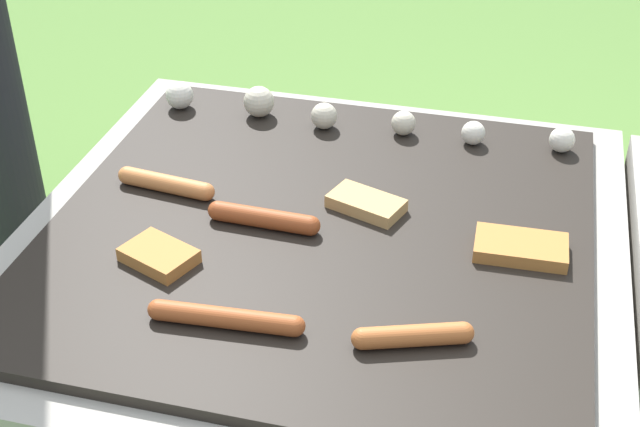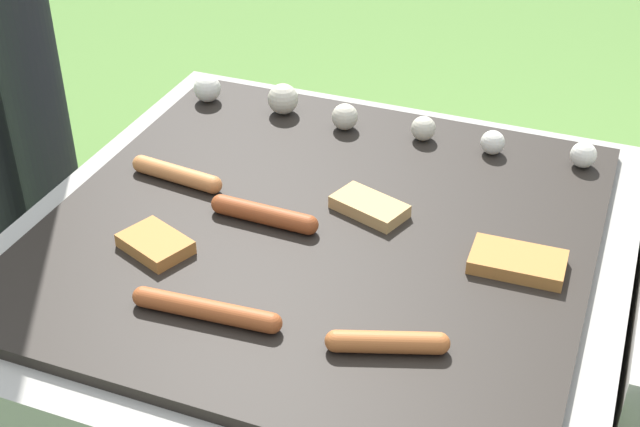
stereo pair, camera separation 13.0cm
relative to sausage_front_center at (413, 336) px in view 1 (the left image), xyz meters
The scene contains 10 objects.
ground_plane 0.52m from the sausage_front_center, 127.81° to the left, with size 14.00×14.00×0.00m, color #567F38.
grill 0.36m from the sausage_front_center, 127.81° to the left, with size 0.89×0.89×0.42m.
sausage_front_center is the anchor object (origin of this frame).
sausage_back_left 0.32m from the sausage_front_center, 141.68° to the left, with size 0.17×0.03×0.03m.
sausage_back_center 0.50m from the sausage_front_center, 149.22° to the left, with size 0.17×0.04×0.03m.
sausage_front_right 0.24m from the sausage_front_center, behind, with size 0.20×0.04×0.03m.
bread_slice_left 0.31m from the sausage_front_center, 112.48° to the left, with size 0.12×0.09×0.02m.
bread_slice_right 0.38m from the sausage_front_center, 167.38° to the left, with size 0.12×0.10×0.02m.
bread_slice_center 0.25m from the sausage_front_center, 61.99° to the left, with size 0.13×0.08×0.02m.
mushroom_row 0.58m from the sausage_front_center, 113.95° to the left, with size 0.73×0.07×0.06m.
Camera 1 is at (0.27, -1.05, 1.16)m, focal length 50.00 mm.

